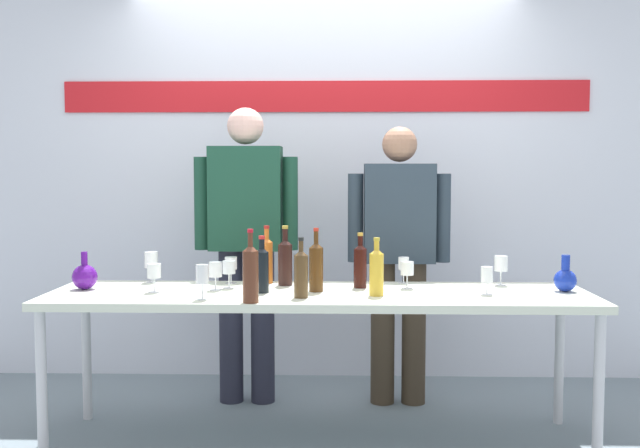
{
  "coord_description": "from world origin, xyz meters",
  "views": [
    {
      "loc": [
        0.11,
        -3.64,
        1.37
      ],
      "look_at": [
        0.0,
        0.15,
        1.09
      ],
      "focal_mm": 41.36,
      "sensor_mm": 36.0,
      "label": 1
    }
  ],
  "objects_px": {
    "wine_glass_right_1": "(487,275)",
    "wine_bottle_7": "(316,265)",
    "wine_glass_left_4": "(229,268)",
    "wine_glass_right_0": "(407,269)",
    "presenter_right": "(399,247)",
    "wine_bottle_6": "(251,272)",
    "decanter_blue_right": "(565,279)",
    "wine_bottle_2": "(262,268)",
    "presenter_left": "(246,234)",
    "wine_glass_right_3": "(501,264)",
    "wine_glass_left_5": "(154,272)",
    "wine_glass_left_0": "(215,270)",
    "wine_glass_left_2": "(202,275)",
    "decanter_blue_left": "(85,276)",
    "wine_bottle_0": "(376,270)",
    "wine_glass_left_3": "(151,260)",
    "wine_bottle_1": "(285,260)",
    "wine_bottle_3": "(301,272)",
    "wine_glass_left_1": "(231,264)",
    "wine_bottle_4": "(360,264)",
    "wine_glass_right_2": "(404,264)",
    "wine_bottle_5": "(267,258)"
  },
  "relations": [
    {
      "from": "wine_glass_left_2",
      "to": "wine_glass_right_0",
      "type": "xyz_separation_m",
      "value": [
        0.99,
        0.35,
        -0.02
      ]
    },
    {
      "from": "wine_glass_left_1",
      "to": "wine_glass_left_4",
      "type": "height_order",
      "value": "wine_glass_left_1"
    },
    {
      "from": "wine_glass_right_1",
      "to": "decanter_blue_right",
      "type": "bearing_deg",
      "value": 13.46
    },
    {
      "from": "wine_glass_left_2",
      "to": "wine_glass_right_0",
      "type": "height_order",
      "value": "wine_glass_left_2"
    },
    {
      "from": "wine_glass_left_4",
      "to": "wine_glass_right_0",
      "type": "distance_m",
      "value": 0.92
    },
    {
      "from": "decanter_blue_right",
      "to": "wine_bottle_7",
      "type": "xyz_separation_m",
      "value": [
        -1.25,
        -0.03,
        0.07
      ]
    },
    {
      "from": "decanter_blue_left",
      "to": "wine_bottle_2",
      "type": "bearing_deg",
      "value": -4.42
    },
    {
      "from": "wine_bottle_1",
      "to": "wine_glass_left_1",
      "type": "bearing_deg",
      "value": 169.77
    },
    {
      "from": "wine_glass_left_2",
      "to": "decanter_blue_left",
      "type": "bearing_deg",
      "value": 157.02
    },
    {
      "from": "wine_glass_right_2",
      "to": "wine_glass_left_2",
      "type": "bearing_deg",
      "value": -151.62
    },
    {
      "from": "wine_glass_left_5",
      "to": "wine_glass_left_0",
      "type": "bearing_deg",
      "value": 13.39
    },
    {
      "from": "wine_bottle_2",
      "to": "presenter_left",
      "type": "bearing_deg",
      "value": 103.79
    },
    {
      "from": "wine_glass_left_2",
      "to": "wine_glass_left_5",
      "type": "bearing_deg",
      "value": 143.88
    },
    {
      "from": "decanter_blue_left",
      "to": "decanter_blue_right",
      "type": "distance_m",
      "value": 2.43
    },
    {
      "from": "wine_glass_right_1",
      "to": "wine_bottle_7",
      "type": "bearing_deg",
      "value": 175.34
    },
    {
      "from": "wine_glass_right_0",
      "to": "presenter_right",
      "type": "bearing_deg",
      "value": 90.28
    },
    {
      "from": "wine_glass_left_4",
      "to": "wine_glass_right_3",
      "type": "bearing_deg",
      "value": 5.63
    },
    {
      "from": "wine_bottle_3",
      "to": "wine_glass_right_0",
      "type": "bearing_deg",
      "value": 28.38
    },
    {
      "from": "wine_bottle_2",
      "to": "wine_glass_right_1",
      "type": "distance_m",
      "value": 1.1
    },
    {
      "from": "wine_glass_right_1",
      "to": "wine_bottle_2",
      "type": "bearing_deg",
      "value": 178.59
    },
    {
      "from": "wine_bottle_4",
      "to": "wine_bottle_2",
      "type": "bearing_deg",
      "value": -161.48
    },
    {
      "from": "wine_bottle_1",
      "to": "wine_glass_right_3",
      "type": "distance_m",
      "value": 1.14
    },
    {
      "from": "wine_bottle_0",
      "to": "wine_glass_left_5",
      "type": "relative_size",
      "value": 1.97
    },
    {
      "from": "wine_glass_left_4",
      "to": "wine_glass_right_3",
      "type": "height_order",
      "value": "wine_glass_right_3"
    },
    {
      "from": "wine_bottle_5",
      "to": "wine_bottle_6",
      "type": "relative_size",
      "value": 0.91
    },
    {
      "from": "wine_bottle_3",
      "to": "wine_bottle_4",
      "type": "xyz_separation_m",
      "value": [
        0.29,
        0.31,
        0.0
      ]
    },
    {
      "from": "wine_bottle_3",
      "to": "wine_glass_right_1",
      "type": "xyz_separation_m",
      "value": [
        0.9,
        0.11,
        -0.03
      ]
    },
    {
      "from": "wine_bottle_0",
      "to": "wine_glass_left_3",
      "type": "height_order",
      "value": "wine_bottle_0"
    },
    {
      "from": "presenter_right",
      "to": "wine_bottle_6",
      "type": "bearing_deg",
      "value": -128.62
    },
    {
      "from": "presenter_right",
      "to": "wine_glass_right_2",
      "type": "bearing_deg",
      "value": -90.11
    },
    {
      "from": "decanter_blue_right",
      "to": "wine_glass_right_0",
      "type": "height_order",
      "value": "decanter_blue_right"
    },
    {
      "from": "presenter_left",
      "to": "wine_bottle_6",
      "type": "xyz_separation_m",
      "value": [
        0.14,
        -0.94,
        -0.09
      ]
    },
    {
      "from": "wine_glass_left_2",
      "to": "wine_glass_right_2",
      "type": "xyz_separation_m",
      "value": [
        0.99,
        0.53,
        -0.02
      ]
    },
    {
      "from": "decanter_blue_left",
      "to": "wine_bottle_1",
      "type": "relative_size",
      "value": 0.62
    },
    {
      "from": "wine_glass_left_0",
      "to": "wine_bottle_3",
      "type": "bearing_deg",
      "value": -25.01
    },
    {
      "from": "wine_bottle_7",
      "to": "wine_bottle_6",
      "type": "bearing_deg",
      "value": -132.33
    },
    {
      "from": "decanter_blue_right",
      "to": "wine_bottle_4",
      "type": "height_order",
      "value": "wine_bottle_4"
    },
    {
      "from": "wine_bottle_0",
      "to": "wine_bottle_2",
      "type": "distance_m",
      "value": 0.57
    },
    {
      "from": "wine_glass_right_2",
      "to": "wine_bottle_6",
      "type": "bearing_deg",
      "value": -141.21
    },
    {
      "from": "decanter_blue_right",
      "to": "wine_glass_left_0",
      "type": "relative_size",
      "value": 1.29
    },
    {
      "from": "wine_bottle_2",
      "to": "wine_glass_right_3",
      "type": "distance_m",
      "value": 1.27
    },
    {
      "from": "decanter_blue_right",
      "to": "wine_glass_left_3",
      "type": "distance_m",
      "value": 2.16
    },
    {
      "from": "decanter_blue_right",
      "to": "wine_bottle_4",
      "type": "relative_size",
      "value": 0.65
    },
    {
      "from": "wine_glass_left_3",
      "to": "wine_bottle_7",
      "type": "bearing_deg",
      "value": -16.96
    },
    {
      "from": "wine_bottle_0",
      "to": "wine_glass_right_2",
      "type": "bearing_deg",
      "value": 67.59
    },
    {
      "from": "wine_glass_left_1",
      "to": "wine_glass_right_0",
      "type": "distance_m",
      "value": 0.94
    },
    {
      "from": "decanter_blue_left",
      "to": "wine_glass_right_1",
      "type": "relative_size",
      "value": 1.41
    },
    {
      "from": "wine_bottle_7",
      "to": "wine_glass_left_2",
      "type": "bearing_deg",
      "value": -154.76
    },
    {
      "from": "wine_bottle_0",
      "to": "wine_glass_right_2",
      "type": "height_order",
      "value": "wine_bottle_0"
    },
    {
      "from": "presenter_left",
      "to": "wine_bottle_4",
      "type": "xyz_separation_m",
      "value": [
        0.65,
        -0.5,
        -0.11
      ]
    }
  ]
}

